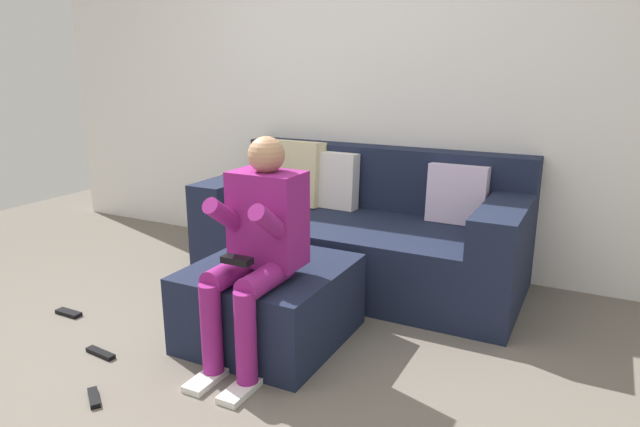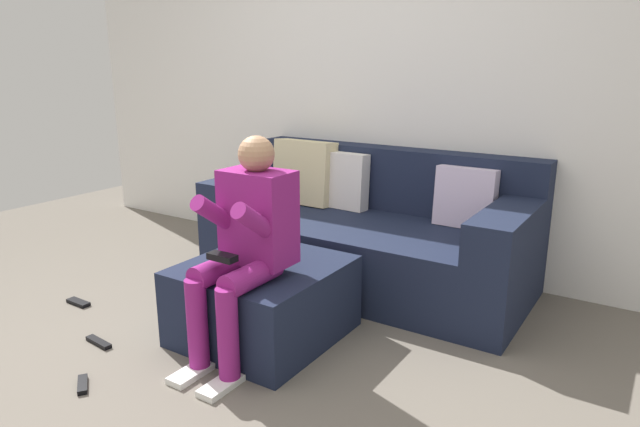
% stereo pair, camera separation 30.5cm
% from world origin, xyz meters
% --- Properties ---
extents(ground_plane, '(7.20, 7.20, 0.00)m').
position_xyz_m(ground_plane, '(0.00, 0.00, 0.00)').
color(ground_plane, '#6B6359').
extents(wall_back, '(5.54, 0.10, 2.56)m').
position_xyz_m(wall_back, '(0.00, 2.06, 1.28)').
color(wall_back, white).
rests_on(wall_back, ground_plane).
extents(couch_sectional, '(2.03, 0.94, 0.87)m').
position_xyz_m(couch_sectional, '(0.22, 1.61, 0.32)').
color(couch_sectional, '#192138').
rests_on(couch_sectional, ground_plane).
extents(ottoman, '(0.74, 0.78, 0.40)m').
position_xyz_m(ottoman, '(0.14, 0.61, 0.20)').
color(ottoman, '#192138').
rests_on(ottoman, ground_plane).
extents(person_seated, '(0.34, 0.63, 1.07)m').
position_xyz_m(person_seated, '(0.20, 0.43, 0.60)').
color(person_seated, '#8C1E72').
rests_on(person_seated, ground_plane).
extents(remote_near_ottoman, '(0.14, 0.12, 0.02)m').
position_xyz_m(remote_near_ottoman, '(-0.24, -0.21, 0.01)').
color(remote_near_ottoman, black).
rests_on(remote_near_ottoman, ground_plane).
extents(remote_by_storage_bin, '(0.18, 0.06, 0.02)m').
position_xyz_m(remote_by_storage_bin, '(-0.52, 0.07, 0.01)').
color(remote_by_storage_bin, black).
rests_on(remote_by_storage_bin, ground_plane).
extents(remote_under_side_table, '(0.17, 0.06, 0.02)m').
position_xyz_m(remote_under_side_table, '(-1.04, 0.32, 0.01)').
color(remote_under_side_table, black).
rests_on(remote_under_side_table, ground_plane).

